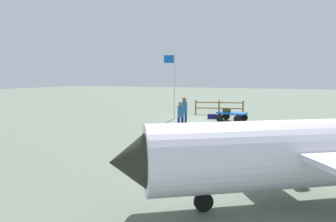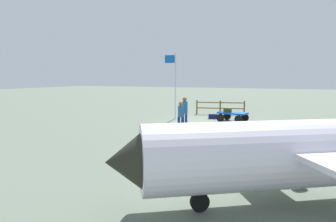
% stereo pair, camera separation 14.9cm
% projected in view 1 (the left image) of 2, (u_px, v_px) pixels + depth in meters
% --- Properties ---
extents(ground_plane, '(120.00, 120.00, 0.00)m').
position_uv_depth(ground_plane, '(201.00, 120.00, 20.64)').
color(ground_plane, slate).
extents(luggage_cart, '(2.05, 1.57, 0.62)m').
position_uv_depth(luggage_cart, '(231.00, 115.00, 20.06)').
color(luggage_cart, blue).
rests_on(luggage_cart, ground).
extents(suitcase_navy, '(0.51, 0.31, 0.29)m').
position_uv_depth(suitcase_navy, '(227.00, 110.00, 20.05)').
color(suitcase_navy, '#373917').
rests_on(suitcase_navy, luggage_cart).
extents(suitcase_tan, '(0.69, 0.49, 0.34)m').
position_uv_depth(suitcase_tan, '(212.00, 116.00, 21.38)').
color(suitcase_tan, navy).
rests_on(suitcase_tan, ground).
extents(worker_lead, '(0.44, 0.44, 1.65)m').
position_uv_depth(worker_lead, '(180.00, 114.00, 16.37)').
color(worker_lead, navy).
rests_on(worker_lead, ground).
extents(worker_trailing, '(0.49, 0.49, 1.84)m').
position_uv_depth(worker_trailing, '(184.00, 110.00, 17.20)').
color(worker_trailing, navy).
rests_on(worker_trailing, ground).
extents(airplane_near, '(7.66, 5.92, 3.21)m').
position_uv_depth(airplane_near, '(288.00, 153.00, 6.88)').
color(airplane_near, white).
rests_on(airplane_near, ground).
extents(flagpole, '(0.84, 0.11, 4.62)m').
position_uv_depth(flagpole, '(173.00, 81.00, 21.12)').
color(flagpole, silver).
rests_on(flagpole, ground).
extents(wooden_fence, '(3.76, 0.88, 1.13)m').
position_uv_depth(wooden_fence, '(219.00, 106.00, 23.65)').
color(wooden_fence, brown).
rests_on(wooden_fence, ground).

